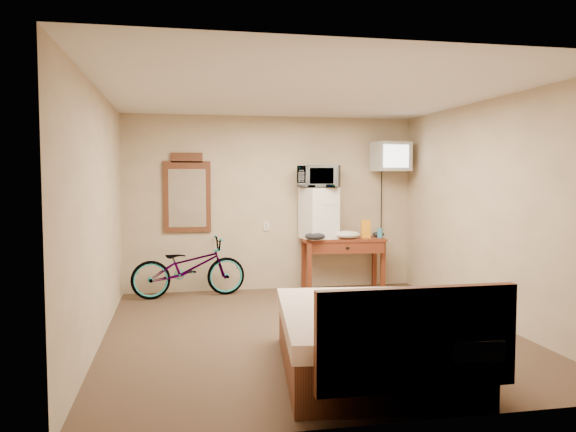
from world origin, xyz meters
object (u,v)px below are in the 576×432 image
object	(u,v)px
crt_television	(391,157)
wall_mirror	(187,194)
bed	(372,339)
blue_cup	(380,233)
bicycle	(189,267)
microwave	(319,176)
mini_fridge	(319,213)
desk	(344,248)

from	to	relation	value
crt_television	wall_mirror	world-z (taller)	crt_television
crt_television	bed	bearing A→B (deg)	-113.56
blue_cup	bed	distance (m)	3.66
bicycle	bed	distance (m)	3.62
blue_cup	wall_mirror	distance (m)	2.82
microwave	bed	distance (m)	3.71
mini_fridge	bicycle	bearing A→B (deg)	-176.73
desk	wall_mirror	xyz separation A→B (m)	(-2.21, 0.27, 0.78)
desk	bicycle	xyz separation A→B (m)	(-2.20, -0.05, -0.21)
crt_television	wall_mirror	size ratio (longest dim) A/B	0.55
crt_television	bed	distance (m)	4.05
blue_cup	wall_mirror	xyz separation A→B (m)	(-2.75, 0.28, 0.58)
desk	wall_mirror	distance (m)	2.36
bicycle	wall_mirror	bearing A→B (deg)	-6.42
microwave	bed	size ratio (longest dim) A/B	0.28
microwave	bed	xyz separation A→B (m)	(-0.42, -3.43, -1.34)
mini_fridge	wall_mirror	size ratio (longest dim) A/B	0.65
crt_television	microwave	bearing A→B (deg)	178.19
wall_mirror	microwave	bearing A→B (deg)	-6.71
blue_cup	bicycle	xyz separation A→B (m)	(-2.75, -0.04, -0.41)
mini_fridge	bicycle	xyz separation A→B (m)	(-1.85, -0.11, -0.71)
blue_cup	wall_mirror	size ratio (longest dim) A/B	0.12
mini_fridge	microwave	bearing A→B (deg)	56.35
mini_fridge	blue_cup	world-z (taller)	mini_fridge
desk	microwave	world-z (taller)	microwave
wall_mirror	bicycle	xyz separation A→B (m)	(0.00, -0.32, -0.99)
microwave	wall_mirror	distance (m)	1.88
desk	bicycle	world-z (taller)	bicycle
mini_fridge	blue_cup	distance (m)	0.95
mini_fridge	wall_mirror	distance (m)	1.88
wall_mirror	desk	bearing A→B (deg)	-6.93
desk	blue_cup	size ratio (longest dim) A/B	9.21
mini_fridge	crt_television	world-z (taller)	crt_television
microwave	wall_mirror	size ratio (longest dim) A/B	0.52
microwave	bed	world-z (taller)	microwave
microwave	bicycle	distance (m)	2.22
blue_cup	wall_mirror	bearing A→B (deg)	174.20
wall_mirror	bicycle	size ratio (longest dim) A/B	0.72
bed	crt_television	bearing A→B (deg)	66.44
crt_television	wall_mirror	bearing A→B (deg)	175.07
mini_fridge	crt_television	bearing A→B (deg)	-1.80
microwave	crt_television	xyz separation A→B (m)	(1.06, -0.03, 0.29)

